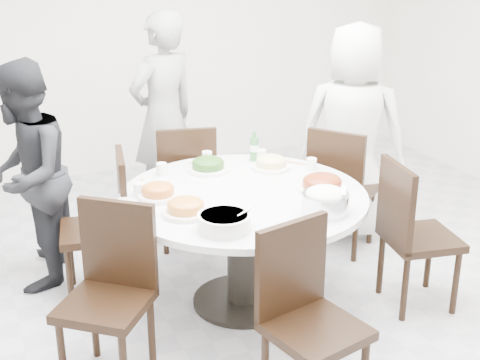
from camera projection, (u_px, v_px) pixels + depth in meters
name	position (u px, v px, depth m)	size (l,w,h in m)	color
floor	(252.00, 316.00, 4.13)	(6.00, 6.00, 0.01)	#BCBBC0
wall_back	(121.00, 26.00, 6.22)	(6.00, 0.01, 2.80)	white
dining_table	(243.00, 249.00, 4.15)	(1.50, 1.50, 0.75)	white
chair_ne	(343.00, 188.00, 4.87)	(0.42, 0.42, 0.95)	black
chair_n	(185.00, 184.00, 4.95)	(0.42, 0.42, 0.95)	black
chair_nw	(94.00, 228.00, 4.22)	(0.42, 0.42, 0.95)	black
chair_sw	(105.00, 301.00, 3.38)	(0.42, 0.42, 0.95)	black
chair_s	(316.00, 326.00, 3.17)	(0.42, 0.42, 0.95)	black
chair_se	(421.00, 235.00, 4.12)	(0.42, 0.42, 0.95)	black
diner_right	(352.00, 133.00, 4.98)	(0.80, 0.52, 1.64)	white
diner_middle	(163.00, 118.00, 5.29)	(0.61, 0.40, 1.69)	black
diner_left	(26.00, 176.00, 4.29)	(0.73, 0.57, 1.50)	black
dish_greens	(208.00, 166.00, 4.38)	(0.27, 0.27, 0.07)	white
dish_pale	(271.00, 164.00, 4.42)	(0.25, 0.25, 0.07)	white
dish_orange	(158.00, 193.00, 3.94)	(0.24, 0.24, 0.06)	white
dish_redbrown	(322.00, 185.00, 4.06)	(0.31, 0.31, 0.08)	white
dish_tofu	(186.00, 209.00, 3.71)	(0.27, 0.27, 0.07)	white
rice_bowl	(325.00, 203.00, 3.73)	(0.26, 0.26, 0.11)	silver
soup_bowl	(224.00, 222.00, 3.52)	(0.29, 0.29, 0.09)	white
beverage_bottle	(254.00, 146.00, 4.56)	(0.06, 0.06, 0.21)	#2E7337
tea_cups	(212.00, 158.00, 4.53)	(0.07, 0.07, 0.08)	white
chopsticks	(204.00, 161.00, 4.56)	(0.24, 0.04, 0.01)	tan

